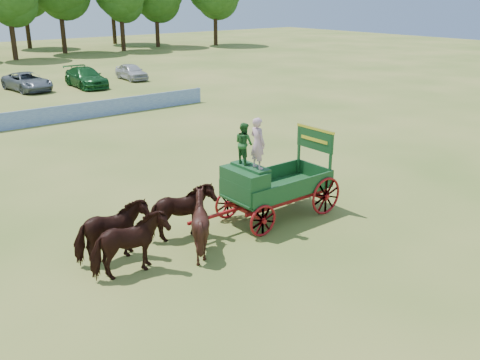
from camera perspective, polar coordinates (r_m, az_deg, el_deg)
name	(u,v)px	position (r m, az deg, el deg)	size (l,w,h in m)	color
ground	(210,220)	(19.02, -3.20, -4.24)	(160.00, 160.00, 0.00)	#998B45
horse_lead_left	(130,245)	(15.37, -11.69, -6.84)	(1.00, 2.19, 1.85)	black
horse_lead_right	(112,232)	(16.28, -13.49, -5.45)	(1.00, 2.19, 1.85)	black
horse_wheel_left	(200,223)	(16.46, -4.26, -4.64)	(1.50, 1.68, 1.86)	black
horse_wheel_right	(181,213)	(17.31, -6.33, -3.48)	(1.00, 2.19, 1.85)	black
farm_dray	(262,178)	(18.30, 2.36, 0.23)	(5.99, 2.00, 3.85)	maroon
sponsor_banner	(18,120)	(34.24, -22.58, 5.94)	(26.00, 0.08, 1.05)	#1B3A95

